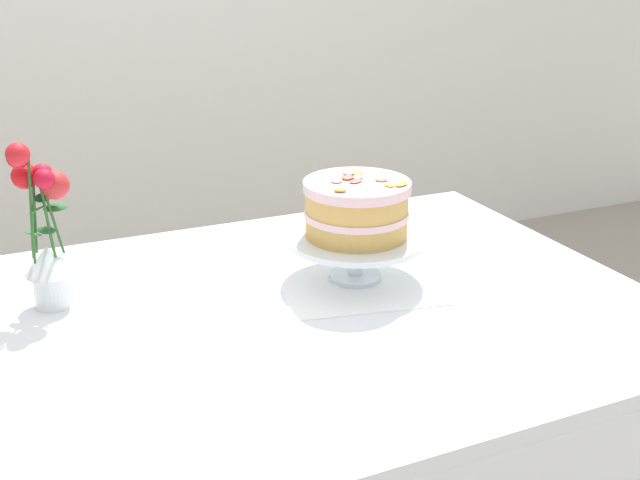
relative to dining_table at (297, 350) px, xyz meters
name	(u,v)px	position (x,y,z in m)	size (l,w,h in m)	color
dining_table	(297,350)	(0.00, 0.00, 0.00)	(1.40, 1.00, 0.74)	white
linen_napkin	(355,279)	(0.17, 0.08, 0.09)	(0.32, 0.32, 0.00)	white
cake_stand	(356,243)	(0.17, 0.08, 0.17)	(0.29, 0.29, 0.10)	silver
layer_cake	(357,208)	(0.17, 0.08, 0.25)	(0.22, 0.22, 0.12)	tan
flower_vase	(45,236)	(-0.42, 0.21, 0.23)	(0.10, 0.10, 0.33)	silver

